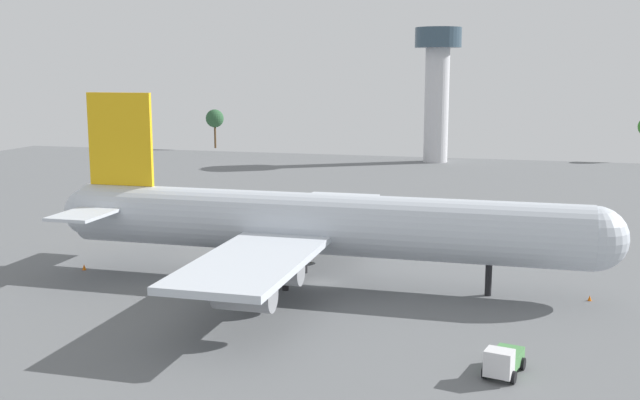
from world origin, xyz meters
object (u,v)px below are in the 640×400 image
Objects in this scene: maintenance_van at (203,207)px; safety_cone_nose at (590,298)px; control_tower at (437,80)px; cargo_airplane at (319,225)px; baggage_tug at (503,361)px; safety_cone_tail at (84,267)px.

maintenance_van is 7.02× the size of safety_cone_nose.
maintenance_van is at bearing -109.66° from control_tower.
cargo_airplane is 110.69× the size of safety_cone_nose.
cargo_airplane is at bearing 133.85° from baggage_tug.
maintenance_van is (-29.57, 35.41, -5.55)m from cargo_airplane.
safety_cone_tail reaches higher than safety_cone_nose.
cargo_airplane is 46.47m from maintenance_van.
control_tower is (-20.87, 138.72, 19.85)m from baggage_tug.
baggage_tug is 9.21× the size of safety_cone_nose.
safety_cone_nose is (58.26, -34.62, -0.81)m from maintenance_van.
cargo_airplane is 29.25m from safety_cone_tail.
safety_cone_nose is at bearing 1.59° from cargo_airplane.
cargo_airplane is 118.19m from control_tower.
baggage_tug is 1.31× the size of maintenance_van.
cargo_airplane is 89.80× the size of safety_cone_tail.
safety_cone_nose is (28.69, 0.79, -6.36)m from cargo_airplane.
safety_cone_tail is (-57.20, -2.62, 0.07)m from safety_cone_nose.
safety_cone_tail is (-28.51, -1.82, -6.29)m from cargo_airplane.
control_tower is (29.26, 81.89, 19.95)m from maintenance_van.
safety_cone_nose is 57.26m from safety_cone_tail.
baggage_tug is at bearing -110.08° from safety_cone_nose.
control_tower is at bearing 76.68° from safety_cone_tail.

